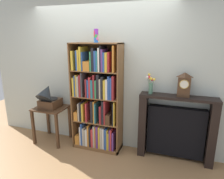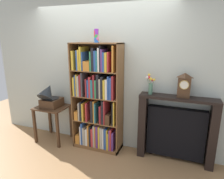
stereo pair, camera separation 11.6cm
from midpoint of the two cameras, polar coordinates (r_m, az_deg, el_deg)
ground_plane at (r=3.73m, az=-3.79°, el=-16.93°), size 8.04×6.40×0.02m
wall_back at (r=3.45m, az=1.23°, el=4.55°), size 5.04×0.08×2.68m
bookshelf at (r=3.43m, az=-3.33°, el=-3.57°), size 0.86×0.36×1.88m
cup_stack at (r=3.25m, az=-3.51°, el=15.31°), size 0.07×0.08×0.21m
side_table_left at (r=3.95m, az=-16.02°, el=-7.02°), size 0.58×0.50×0.69m
gramophone at (r=3.79m, az=-16.86°, el=-1.99°), size 0.33×0.45×0.51m
fireplace_mantel at (r=3.37m, az=18.96°, el=-10.97°), size 1.17×0.25×1.08m
mantel_clock at (r=3.11m, az=21.21°, el=1.15°), size 0.18×0.11×0.37m
flower_vase at (r=3.15m, az=12.14°, el=1.42°), size 0.15×0.13×0.33m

